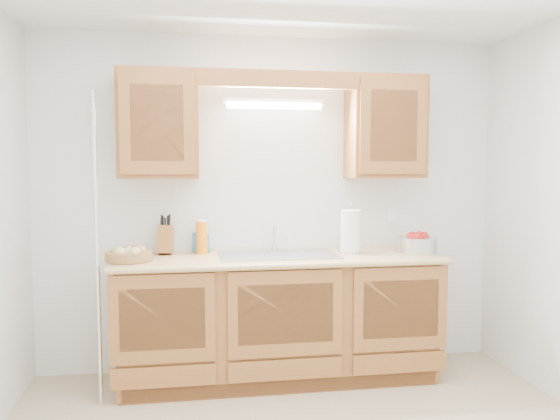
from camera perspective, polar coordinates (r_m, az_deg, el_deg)
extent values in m
cube|color=silver|center=(4.16, -0.79, 0.65)|extent=(3.50, 0.02, 2.50)
cube|color=silver|center=(1.29, 18.90, -8.18)|extent=(3.50, 0.02, 2.50)
cube|color=brown|center=(4.01, -0.15, -11.27)|extent=(2.20, 0.60, 0.86)
cube|color=tan|center=(3.90, -0.12, -5.09)|extent=(2.30, 0.63, 0.04)
cube|color=brown|center=(3.96, -12.55, 8.67)|extent=(0.55, 0.33, 0.75)
cube|color=brown|center=(4.21, 10.92, 8.45)|extent=(0.55, 0.33, 0.75)
cube|color=brown|center=(3.90, -0.13, 13.52)|extent=(2.20, 0.05, 0.12)
cylinder|color=white|center=(4.08, -0.60, 10.84)|extent=(0.70, 0.05, 0.05)
cube|color=white|center=(4.11, -0.66, 11.21)|extent=(0.76, 0.06, 0.05)
cube|color=#9E9EA3|center=(3.91, -0.16, -4.71)|extent=(0.84, 0.46, 0.01)
cube|color=#9E9EA3|center=(3.90, -3.23, -5.99)|extent=(0.39, 0.40, 0.16)
cube|color=#9E9EA3|center=(3.96, 2.85, -5.81)|extent=(0.39, 0.40, 0.16)
cylinder|color=silver|center=(4.10, -0.60, -4.04)|extent=(0.06, 0.06, 0.04)
cylinder|color=silver|center=(4.09, -0.60, -2.93)|extent=(0.02, 0.02, 0.16)
cylinder|color=silver|center=(4.03, -0.49, -1.75)|extent=(0.02, 0.12, 0.02)
cylinder|color=white|center=(4.12, 1.06, -3.45)|extent=(0.03, 0.03, 0.12)
cylinder|color=silver|center=(3.64, -18.56, -4.10)|extent=(0.03, 0.03, 2.00)
cube|color=white|center=(4.40, 11.56, -0.54)|extent=(0.08, 0.01, 0.12)
cylinder|color=#AA7A44|center=(3.81, -15.52, -4.64)|extent=(0.37, 0.37, 0.06)
sphere|color=#D8C67F|center=(3.78, -16.37, -4.31)|extent=(0.08, 0.08, 0.08)
sphere|color=#D8C67F|center=(3.76, -14.95, -4.32)|extent=(0.08, 0.08, 0.08)
sphere|color=tan|center=(3.83, -14.31, -4.16)|extent=(0.07, 0.07, 0.07)
sphere|color=#A01612|center=(3.86, -15.70, -4.14)|extent=(0.07, 0.07, 0.07)
sphere|color=#72A53F|center=(3.84, -16.77, -4.20)|extent=(0.07, 0.07, 0.07)
sphere|color=#D8C67F|center=(3.80, -15.55, -4.25)|extent=(0.08, 0.08, 0.08)
sphere|color=#A01612|center=(3.88, -15.02, -4.10)|extent=(0.07, 0.07, 0.07)
cube|color=brown|center=(4.05, -11.87, -3.10)|extent=(0.12, 0.18, 0.23)
cylinder|color=black|center=(4.02, -12.30, -1.45)|extent=(0.02, 0.04, 0.08)
cylinder|color=black|center=(4.01, -11.91, -1.39)|extent=(0.02, 0.04, 0.08)
cylinder|color=black|center=(4.01, -11.52, -1.33)|extent=(0.02, 0.04, 0.08)
cylinder|color=black|center=(4.05, -12.15, -1.22)|extent=(0.02, 0.04, 0.08)
cylinder|color=black|center=(4.05, -11.63, -1.16)|extent=(0.02, 0.04, 0.08)
cylinder|color=black|center=(4.08, -12.26, -1.08)|extent=(0.02, 0.04, 0.08)
cylinder|color=black|center=(4.08, -11.49, -1.01)|extent=(0.02, 0.04, 0.08)
cylinder|color=orange|center=(4.01, -8.18, -2.87)|extent=(0.09, 0.09, 0.24)
cylinder|color=white|center=(4.00, -8.20, -1.11)|extent=(0.08, 0.08, 0.01)
imported|color=#2268AC|center=(4.06, -8.31, -2.93)|extent=(0.12, 0.12, 0.21)
cube|color=#CC333F|center=(4.10, -8.18, -4.35)|extent=(0.14, 0.10, 0.01)
cube|color=green|center=(4.10, -8.18, -4.19)|extent=(0.14, 0.10, 0.02)
cylinder|color=silver|center=(4.05, 7.37, -4.40)|extent=(0.18, 0.18, 0.01)
cylinder|color=silver|center=(4.03, 7.40, -1.92)|extent=(0.02, 0.02, 0.36)
cylinder|color=white|center=(4.03, 7.40, -2.16)|extent=(0.18, 0.18, 0.31)
sphere|color=silver|center=(4.01, 7.43, 0.65)|extent=(0.02, 0.02, 0.02)
cylinder|color=silver|center=(4.17, 14.03, -3.52)|extent=(0.33, 0.33, 0.11)
sphere|color=#A01612|center=(4.15, 13.61, -2.75)|extent=(0.08, 0.08, 0.08)
sphere|color=#A01612|center=(4.20, 14.36, -2.68)|extent=(0.08, 0.08, 0.08)
sphere|color=#A01612|center=(4.13, 14.24, -2.79)|extent=(0.08, 0.08, 0.08)
sphere|color=#A01612|center=(4.16, 14.76, -2.75)|extent=(0.08, 0.08, 0.08)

